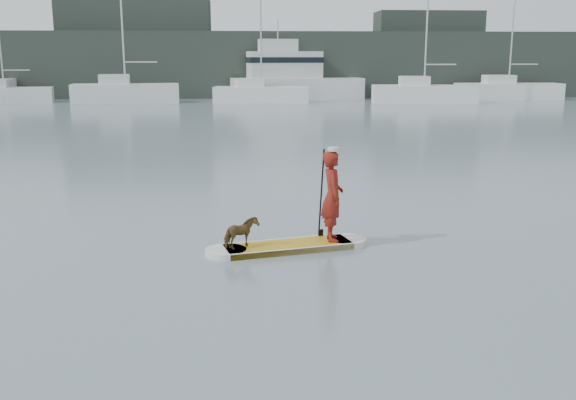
{
  "coord_description": "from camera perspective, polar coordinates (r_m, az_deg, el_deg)",
  "views": [
    {
      "loc": [
        0.46,
        -9.2,
        3.71
      ],
      "look_at": [
        1.22,
        2.92,
        1.0
      ],
      "focal_mm": 40.0,
      "sensor_mm": 36.0,
      "label": 1
    }
  ],
  "objects": [
    {
      "name": "white_cap",
      "position": [
        12.57,
        4.03,
        4.53
      ],
      "size": [
        0.22,
        0.22,
        0.07
      ],
      "primitive_type": "cylinder",
      "color": "silver",
      "rests_on": "paddler"
    },
    {
      "name": "sailboat_f",
      "position": [
        60.96,
        18.92,
        9.29
      ],
      "size": [
        9.16,
        2.96,
        13.6
      ],
      "rotation": [
        0.0,
        0.0,
        -0.03
      ],
      "color": "white",
      "rests_on": "ground"
    },
    {
      "name": "ground",
      "position": [
        9.93,
        -6.06,
        -9.43
      ],
      "size": [
        140.0,
        140.0,
        0.0
      ],
      "primitive_type": "plane",
      "color": "slate",
      "rests_on": "ground"
    },
    {
      "name": "paddler",
      "position": [
        12.74,
        3.96,
        0.36
      ],
      "size": [
        0.45,
        0.67,
        1.8
      ],
      "primitive_type": "imported",
      "rotation": [
        0.0,
        0.0,
        1.6
      ],
      "color": "maroon",
      "rests_on": "paddleboard"
    },
    {
      "name": "sailboat_d",
      "position": [
        54.11,
        -2.45,
        9.52
      ],
      "size": [
        8.03,
        3.14,
        11.55
      ],
      "rotation": [
        0.0,
        0.0,
        -0.09
      ],
      "color": "white",
      "rests_on": "ground"
    },
    {
      "name": "paddleboard",
      "position": [
        12.68,
        0.0,
        -4.15
      ],
      "size": [
        3.23,
        1.4,
        0.12
      ],
      "rotation": [
        0.0,
        0.0,
        0.24
      ],
      "color": "#C08D12",
      "rests_on": "ground"
    },
    {
      "name": "shore_mass",
      "position": [
        62.2,
        -4.09,
        11.9
      ],
      "size": [
        90.0,
        6.0,
        6.0
      ],
      "primitive_type": "cube",
      "color": "#212923",
      "rests_on": "ground"
    },
    {
      "name": "sailboat_e",
      "position": [
        54.52,
        11.91,
        9.33
      ],
      "size": [
        8.56,
        3.52,
        12.09
      ],
      "rotation": [
        0.0,
        0.0,
        -0.1
      ],
      "color": "white",
      "rests_on": "ground"
    },
    {
      "name": "sailboat_c",
      "position": [
        55.53,
        -14.3,
        9.32
      ],
      "size": [
        8.91,
        3.98,
        12.37
      ],
      "rotation": [
        0.0,
        0.0,
        0.13
      ],
      "color": "white",
      "rests_on": "ground"
    },
    {
      "name": "sailboat_b",
      "position": [
        58.97,
        -23.95,
        8.68
      ],
      "size": [
        7.91,
        3.77,
        11.3
      ],
      "rotation": [
        0.0,
        0.0,
        0.2
      ],
      "color": "white",
      "rests_on": "ground"
    },
    {
      "name": "shore_building_east",
      "position": [
        65.59,
        12.23,
        12.56
      ],
      "size": [
        10.0,
        4.0,
        8.0
      ],
      "primitive_type": "cube",
      "color": "#212923",
      "rests_on": "ground"
    },
    {
      "name": "paddle",
      "position": [
        13.04,
        2.96,
        -0.34
      ],
      "size": [
        0.11,
        0.3,
        2.0
      ],
      "rotation": [
        0.0,
        0.0,
        0.24
      ],
      "color": "black",
      "rests_on": "ground"
    },
    {
      "name": "shore_building_west",
      "position": [
        64.06,
        -13.32,
        12.97
      ],
      "size": [
        14.0,
        4.0,
        9.0
      ],
      "primitive_type": "cube",
      "color": "#212923",
      "rests_on": "ground"
    },
    {
      "name": "dog",
      "position": [
        12.34,
        -4.19,
        -2.95
      ],
      "size": [
        0.74,
        0.68,
        0.59
      ],
      "primitive_type": "imported",
      "rotation": [
        0.0,
        0.0,
        2.23
      ],
      "color": "brown",
      "rests_on": "paddleboard"
    },
    {
      "name": "motor_yacht_a",
      "position": [
        57.98,
        0.29,
        10.84
      ],
      "size": [
        11.95,
        5.26,
        6.93
      ],
      "rotation": [
        0.0,
        0.0,
        0.15
      ],
      "color": "white",
      "rests_on": "ground"
    }
  ]
}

